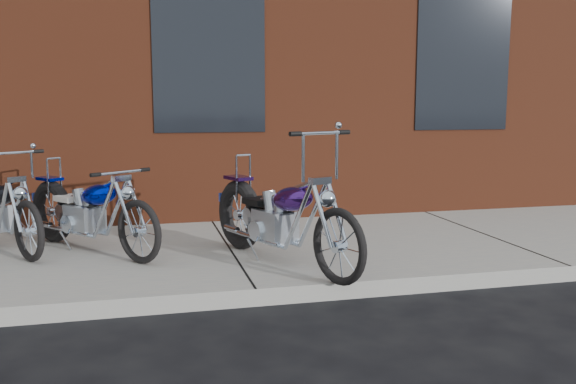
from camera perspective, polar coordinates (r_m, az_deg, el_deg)
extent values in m
plane|color=black|center=(5.10, -3.00, -10.67)|extent=(120.00, 120.00, 0.00)
cube|color=gray|center=(6.50, -5.51, -5.86)|extent=(22.00, 3.00, 0.15)
torus|color=black|center=(6.23, -3.83, -2.33)|extent=(0.40, 0.73, 0.73)
torus|color=black|center=(4.99, 5.91, -5.42)|extent=(0.31, 0.64, 0.66)
cube|color=#99A1AA|center=(5.70, -0.38, -3.40)|extent=(0.41, 0.48, 0.30)
ellipsoid|color=#381662|center=(5.42, 1.35, -0.85)|extent=(0.45, 0.61, 0.31)
cube|color=black|center=(5.88, -1.86, -1.04)|extent=(0.33, 0.35, 0.06)
cylinder|color=silver|center=(5.02, 4.99, -2.21)|extent=(0.15, 0.29, 0.54)
cylinder|color=silver|center=(5.04, 4.15, 5.50)|extent=(0.53, 0.24, 0.03)
cylinder|color=silver|center=(6.10, -3.46, 1.11)|extent=(0.03, 0.03, 0.49)
cylinder|color=silver|center=(5.97, -0.66, -4.15)|extent=(0.38, 0.86, 0.05)
torus|color=black|center=(7.02, -20.59, -1.84)|extent=(0.52, 0.62, 0.68)
torus|color=black|center=(5.82, -12.90, -3.82)|extent=(0.43, 0.53, 0.62)
cube|color=#99A1AA|center=(6.52, -17.80, -2.53)|extent=(0.44, 0.46, 0.28)
ellipsoid|color=#0011AB|center=(6.26, -16.55, -0.36)|extent=(0.52, 0.56, 0.29)
cube|color=beige|center=(6.69, -19.06, -0.67)|extent=(0.34, 0.35, 0.06)
cylinder|color=silver|center=(5.87, -13.71, -1.28)|extent=(0.20, 0.24, 0.51)
cylinder|color=silver|center=(5.92, -14.52, 1.75)|extent=(0.43, 0.34, 0.03)
cylinder|color=silver|center=(6.90, -20.41, 1.03)|extent=(0.03, 0.03, 0.45)
cylinder|color=silver|center=(6.77, -17.96, -3.20)|extent=(0.56, 0.70, 0.05)
torus|color=black|center=(6.21, -22.59, -3.57)|extent=(0.37, 0.54, 0.60)
ellipsoid|color=black|center=(6.71, -24.77, -0.35)|extent=(0.47, 0.56, 0.28)
cylinder|color=silver|center=(6.28, -23.13, -1.25)|extent=(0.17, 0.25, 0.50)
cylinder|color=silver|center=(6.33, -23.79, 3.35)|extent=(0.44, 0.29, 0.03)
cylinder|color=silver|center=(7.24, -25.11, -2.91)|extent=(0.48, 0.73, 0.04)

